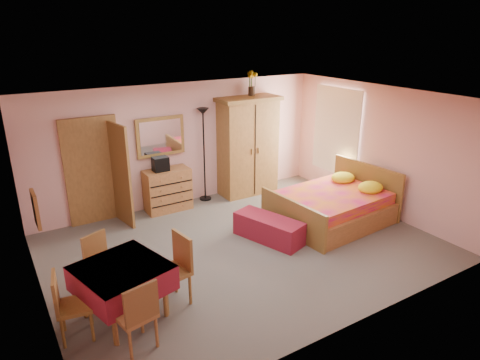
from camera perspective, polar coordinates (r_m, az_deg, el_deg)
floor at (r=7.65m, az=0.55°, el=-8.92°), size 6.50×6.50×0.00m
ceiling at (r=6.79m, az=0.62°, el=10.68°), size 6.50×6.50×0.00m
wall_back at (r=9.23m, az=-7.75°, el=4.73°), size 6.50×0.10×2.60m
wall_front at (r=5.35m, az=15.16°, el=-7.40°), size 6.50×0.10×2.60m
wall_left at (r=6.16m, az=-26.04°, el=-5.08°), size 0.10×5.00×2.60m
wall_right at (r=9.19m, az=18.02°, el=3.85°), size 0.10×5.00×2.60m
doorway at (r=8.72m, az=-19.01°, el=1.01°), size 1.06×0.12×2.15m
window at (r=9.91m, az=12.74°, el=6.37°), size 0.08×1.40×1.95m
picture_left at (r=5.45m, az=-25.60°, el=-3.56°), size 0.04×0.32×0.42m
picture_back at (r=10.29m, az=4.36°, el=7.86°), size 0.30×0.04×0.40m
chest_of_drawers at (r=9.08m, az=-9.62°, el=-1.31°), size 0.94×0.48×0.89m
wall_mirror at (r=8.94m, az=-10.55°, el=5.73°), size 1.03×0.06×0.81m
stereo at (r=8.84m, az=-10.56°, el=2.11°), size 0.32×0.23×0.29m
floor_lamp at (r=9.34m, az=-4.81°, el=3.30°), size 0.34×0.34×2.06m
wardrobe at (r=9.71m, az=1.02°, el=4.53°), size 1.43×0.74×2.23m
sunflower_vase at (r=9.62m, az=1.58°, el=12.79°), size 0.22×0.22×0.54m
bed at (r=8.57m, az=12.11°, el=-2.37°), size 2.30×1.87×1.01m
bench at (r=7.82m, az=3.84°, el=-6.49°), size 0.86×1.39×0.43m
dining_table at (r=6.02m, az=-15.24°, el=-14.20°), size 1.28×1.28×0.77m
chair_south at (r=5.46m, az=-13.89°, el=-16.90°), size 0.50×0.50×0.95m
chair_north at (r=6.59m, az=-17.66°, el=-10.68°), size 0.53×0.53×0.88m
chair_west at (r=5.83m, az=-21.18°, el=-15.31°), size 0.48×0.48×0.91m
chair_east at (r=6.08m, az=-9.25°, el=-11.96°), size 0.52×0.52×1.01m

